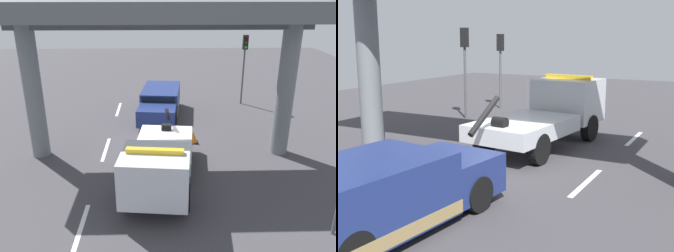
# 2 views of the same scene
# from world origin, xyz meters

# --- Properties ---
(ground_plane) EXTENTS (60.00, 40.00, 0.10)m
(ground_plane) POSITION_xyz_m (0.00, 0.00, -0.05)
(ground_plane) COLOR #423F44
(lane_stripe_mid) EXTENTS (2.60, 0.16, 0.01)m
(lane_stripe_mid) POSITION_xyz_m (0.00, -2.70, 0.00)
(lane_stripe_mid) COLOR silver
(lane_stripe_mid) RESTS_ON ground
(lane_stripe_east) EXTENTS (2.60, 0.16, 0.01)m
(lane_stripe_east) POSITION_xyz_m (6.00, -2.70, 0.00)
(lane_stripe_east) COLOR silver
(lane_stripe_east) RESTS_ON ground
(tow_truck_white) EXTENTS (7.34, 2.99, 2.46)m
(tow_truck_white) POSITION_xyz_m (3.77, -0.08, 1.20)
(tow_truck_white) COLOR silver
(tow_truck_white) RESTS_ON ground
(towed_van_green) EXTENTS (5.39, 2.69, 1.58)m
(towed_van_green) POSITION_xyz_m (-4.87, 0.01, 0.78)
(towed_van_green) COLOR navy
(towed_van_green) RESTS_ON ground
(traffic_light_far) EXTENTS (0.39, 0.32, 4.33)m
(traffic_light_far) POSITION_xyz_m (6.52, 5.49, 3.16)
(traffic_light_far) COLOR #515456
(traffic_light_far) RESTS_ON ground
(traffic_light_mid) EXTENTS (0.39, 0.32, 4.06)m
(traffic_light_mid) POSITION_xyz_m (10.02, 5.49, 2.96)
(traffic_light_mid) COLOR #515456
(traffic_light_mid) RESTS_ON ground
(traffic_cone_orange) EXTENTS (0.52, 0.52, 0.62)m
(traffic_cone_orange) POSITION_xyz_m (-0.70, 1.64, 0.29)
(traffic_cone_orange) COLOR orange
(traffic_cone_orange) RESTS_ON ground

